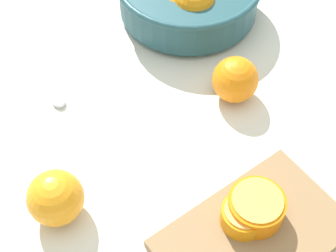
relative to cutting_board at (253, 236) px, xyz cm
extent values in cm
cube|color=silver|center=(4.88, 19.73, -2.34)|extent=(120.81, 100.34, 3.00)
cylinder|color=#234C56|center=(31.19, 38.17, -0.24)|extent=(24.73, 24.73, 1.20)
sphere|color=orange|center=(23.53, 42.44, 4.34)|extent=(6.72, 6.72, 6.72)
sphere|color=orange|center=(25.97, 36.94, 4.21)|extent=(6.96, 6.96, 6.96)
sphere|color=orange|center=(27.70, 34.04, 5.90)|extent=(8.07, 8.07, 8.07)
cube|color=olive|center=(0.00, 0.00, 0.00)|extent=(29.10, 21.64, 1.67)
cylinder|color=orange|center=(2.49, 1.75, 2.79)|extent=(8.15, 8.15, 3.92)
cylinder|color=#FDC64A|center=(2.49, 1.75, 4.90)|extent=(7.18, 7.18, 0.30)
cylinder|color=orange|center=(0.55, 2.37, 2.34)|extent=(6.55, 6.55, 3.02)
cylinder|color=#F7A956|center=(0.55, 2.37, 4.00)|extent=(5.77, 5.77, 0.30)
sphere|color=orange|center=(19.79, 18.34, 3.12)|extent=(7.92, 7.92, 7.92)
sphere|color=orange|center=(-15.26, 23.84, 3.26)|extent=(8.19, 8.19, 8.19)
ellipsoid|color=silver|center=(-1.55, 39.79, -0.34)|extent=(3.12, 3.74, 1.00)
cylinder|color=silver|center=(0.75, 46.87, -0.49)|extent=(4.28, 11.33, 0.70)
camera|label=1|loc=(-31.11, -11.36, 66.76)|focal=54.33mm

